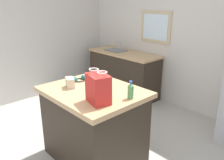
{
  "coord_description": "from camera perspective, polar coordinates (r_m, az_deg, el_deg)",
  "views": [
    {
      "loc": [
        1.91,
        -1.42,
        1.95
      ],
      "look_at": [
        -0.15,
        0.5,
        0.98
      ],
      "focal_mm": 37.94,
      "sensor_mm": 36.0,
      "label": 1
    }
  ],
  "objects": [
    {
      "name": "back_wall",
      "position": [
        4.29,
        20.46,
        10.43
      ],
      "size": [
        5.23,
        0.13,
        2.79
      ],
      "color": "silver",
      "rests_on": "ground"
    },
    {
      "name": "bottle",
      "position": [
        2.53,
        4.49,
        -2.64
      ],
      "size": [
        0.07,
        0.07,
        0.2
      ],
      "color": "#4C9956",
      "rests_on": "kitchen_island"
    },
    {
      "name": "small_box",
      "position": [
        2.89,
        -10.08,
        -0.64
      ],
      "size": [
        0.17,
        0.14,
        0.12
      ],
      "primitive_type": "cube",
      "rotation": [
        0.0,
        0.0,
        -0.42
      ],
      "color": "beige",
      "rests_on": "kitchen_island"
    },
    {
      "name": "kitchen_island",
      "position": [
        3.0,
        -4.27,
        -10.52
      ],
      "size": [
        1.16,
        0.95,
        0.93
      ],
      "color": "#33281E",
      "rests_on": "ground"
    },
    {
      "name": "sink_counter",
      "position": [
        5.02,
        2.76,
        1.76
      ],
      "size": [
        1.58,
        0.61,
        1.09
      ],
      "color": "#33281E",
      "rests_on": "ground"
    },
    {
      "name": "shopping_bag",
      "position": [
        2.41,
        -3.35,
        -2.05
      ],
      "size": [
        0.3,
        0.24,
        0.35
      ],
      "color": "red",
      "rests_on": "kitchen_island"
    },
    {
      "name": "ear_defenders",
      "position": [
        3.13,
        -7.86,
        0.25
      ],
      "size": [
        0.16,
        0.2,
        0.06
      ],
      "color": "black",
      "rests_on": "kitchen_island"
    }
  ]
}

